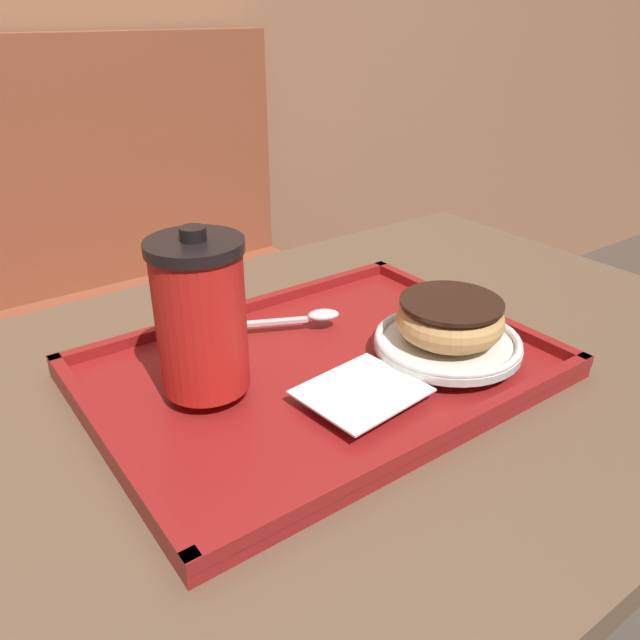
# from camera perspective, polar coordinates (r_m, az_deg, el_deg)

# --- Properties ---
(cafe_table) EXTENTS (0.97, 0.65, 0.71)m
(cafe_table) POSITION_cam_1_polar(r_m,az_deg,el_deg) (0.73, 1.67, -14.81)
(cafe_table) COLOR brown
(cafe_table) RESTS_ON ground_plane
(serving_tray) EXTENTS (0.44, 0.32, 0.02)m
(serving_tray) POSITION_cam_1_polar(r_m,az_deg,el_deg) (0.62, 0.00, -4.66)
(serving_tray) COLOR maroon
(serving_tray) RESTS_ON cafe_table
(napkin_paper) EXTENTS (0.11, 0.10, 0.00)m
(napkin_paper) POSITION_cam_1_polar(r_m,az_deg,el_deg) (0.56, 3.82, -6.49)
(napkin_paper) COLOR white
(napkin_paper) RESTS_ON serving_tray
(coffee_cup_front) EXTENTS (0.08, 0.08, 0.15)m
(coffee_cup_front) POSITION_cam_1_polar(r_m,az_deg,el_deg) (0.55, -10.85, 0.45)
(coffee_cup_front) COLOR red
(coffee_cup_front) RESTS_ON serving_tray
(plate_with_chocolate_donut) EXTENTS (0.15, 0.15, 0.01)m
(plate_with_chocolate_donut) POSITION_cam_1_polar(r_m,az_deg,el_deg) (0.64, 11.57, -1.96)
(plate_with_chocolate_donut) COLOR white
(plate_with_chocolate_donut) RESTS_ON serving_tray
(donut_chocolate_glazed) EXTENTS (0.11, 0.11, 0.04)m
(donut_chocolate_glazed) POSITION_cam_1_polar(r_m,az_deg,el_deg) (0.63, 11.79, 0.17)
(donut_chocolate_glazed) COLOR tan
(donut_chocolate_glazed) RESTS_ON plate_with_chocolate_donut
(spoon) EXTENTS (0.15, 0.08, 0.01)m
(spoon) POSITION_cam_1_polar(r_m,az_deg,el_deg) (0.68, -1.66, 0.23)
(spoon) COLOR silver
(spoon) RESTS_ON serving_tray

